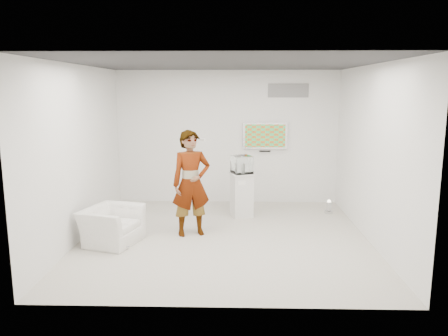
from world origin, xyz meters
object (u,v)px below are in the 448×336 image
Objects in this scene: tv at (265,136)px; floor_uplight at (329,207)px; person at (191,183)px; pedestal at (242,195)px; armchair at (112,225)px.

tv reaches higher than floor_uplight.
tv is at bearing 146.66° from floor_uplight.
person is 2.09× the size of pedestal.
person is at bearing -127.84° from pedestal.
floor_uplight is (2.76, 1.42, -0.80)m from person.
person is 6.80× the size of floor_uplight.
pedestal is (-0.53, -1.11, -1.10)m from tv.
pedestal is at bearing -36.12° from armchair.
floor_uplight is at bearing 8.69° from person.
armchair is at bearing -155.06° from floor_uplight.
pedestal is at bearing -115.72° from tv.
floor_uplight is (1.84, 0.25, -0.31)m from pedestal.
tv is at bearing 39.09° from person.
person reaches higher than floor_uplight.
person reaches higher than armchair.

